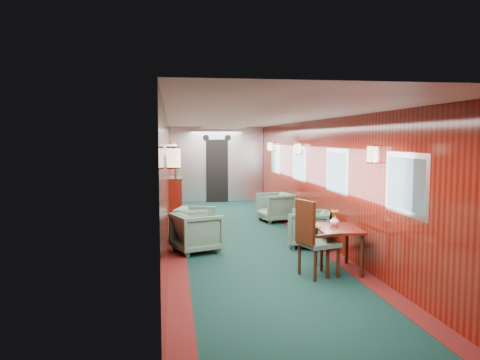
{
  "coord_description": "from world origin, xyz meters",
  "views": [
    {
      "loc": [
        -1.42,
        -8.99,
        2.02
      ],
      "look_at": [
        0.0,
        0.75,
        1.15
      ],
      "focal_mm": 35.0,
      "sensor_mm": 36.0,
      "label": 1
    }
  ],
  "objects_px": {
    "side_chair": "(313,235)",
    "armchair_right_far": "(275,207)",
    "armchair_left_near": "(197,232)",
    "dining_table": "(338,234)",
    "armchair_left_far": "(195,223)",
    "armchair_right_near": "(309,228)",
    "credenza": "(175,195)"
  },
  "relations": [
    {
      "from": "credenza",
      "to": "armchair_right_far",
      "type": "relative_size",
      "value": 1.66
    },
    {
      "from": "side_chair",
      "to": "armchair_right_far",
      "type": "distance_m",
      "value": 4.65
    },
    {
      "from": "credenza",
      "to": "armchair_left_far",
      "type": "xyz_separation_m",
      "value": [
        0.36,
        -3.24,
        -0.18
      ]
    },
    {
      "from": "armchair_right_far",
      "to": "armchair_left_near",
      "type": "bearing_deg",
      "value": -47.98
    },
    {
      "from": "dining_table",
      "to": "armchair_left_near",
      "type": "xyz_separation_m",
      "value": [
        -2.07,
        1.52,
        -0.21
      ]
    },
    {
      "from": "side_chair",
      "to": "armchair_left_far",
      "type": "height_order",
      "value": "side_chair"
    },
    {
      "from": "credenza",
      "to": "armchair_right_near",
      "type": "relative_size",
      "value": 1.68
    },
    {
      "from": "armchair_left_near",
      "to": "dining_table",
      "type": "bearing_deg",
      "value": -146.98
    },
    {
      "from": "armchair_left_near",
      "to": "armchair_right_far",
      "type": "xyz_separation_m",
      "value": [
        2.07,
        2.83,
        -0.0
      ]
    },
    {
      "from": "dining_table",
      "to": "side_chair",
      "type": "height_order",
      "value": "side_chair"
    },
    {
      "from": "armchair_left_near",
      "to": "armchair_right_near",
      "type": "xyz_separation_m",
      "value": [
        2.11,
        0.09,
        -0.01
      ]
    },
    {
      "from": "armchair_left_near",
      "to": "credenza",
      "type": "bearing_deg",
      "value": -16.07
    },
    {
      "from": "side_chair",
      "to": "armchair_right_far",
      "type": "bearing_deg",
      "value": 66.19
    },
    {
      "from": "side_chair",
      "to": "armchair_left_near",
      "type": "distance_m",
      "value": 2.41
    },
    {
      "from": "armchair_left_near",
      "to": "armchair_right_near",
      "type": "relative_size",
      "value": 1.03
    },
    {
      "from": "credenza",
      "to": "armchair_right_far",
      "type": "xyz_separation_m",
      "value": [
        2.41,
        -1.43,
        -0.16
      ]
    },
    {
      "from": "credenza",
      "to": "armchair_right_near",
      "type": "distance_m",
      "value": 4.84
    },
    {
      "from": "armchair_left_far",
      "to": "armchair_right_far",
      "type": "height_order",
      "value": "armchair_right_far"
    },
    {
      "from": "credenza",
      "to": "armchair_right_near",
      "type": "xyz_separation_m",
      "value": [
        2.45,
        -4.16,
        -0.16
      ]
    },
    {
      "from": "armchair_left_far",
      "to": "armchair_left_near",
      "type": "bearing_deg",
      "value": -163.79
    },
    {
      "from": "credenza",
      "to": "armchair_right_far",
      "type": "distance_m",
      "value": 2.81
    },
    {
      "from": "armchair_right_near",
      "to": "armchair_right_far",
      "type": "xyz_separation_m",
      "value": [
        -0.04,
        2.73,
        0.0
      ]
    },
    {
      "from": "credenza",
      "to": "armchair_right_far",
      "type": "bearing_deg",
      "value": -30.66
    },
    {
      "from": "side_chair",
      "to": "armchair_left_near",
      "type": "xyz_separation_m",
      "value": [
        -1.59,
        1.79,
        -0.26
      ]
    },
    {
      "from": "armchair_left_near",
      "to": "armchair_left_far",
      "type": "xyz_separation_m",
      "value": [
        0.02,
        1.01,
        -0.02
      ]
    },
    {
      "from": "dining_table",
      "to": "armchair_right_near",
      "type": "bearing_deg",
      "value": 93.6
    },
    {
      "from": "credenza",
      "to": "armchair_right_near",
      "type": "height_order",
      "value": "credenza"
    },
    {
      "from": "dining_table",
      "to": "armchair_left_far",
      "type": "bearing_deg",
      "value": 133.92
    },
    {
      "from": "dining_table",
      "to": "armchair_left_far",
      "type": "height_order",
      "value": "dining_table"
    },
    {
      "from": "armchair_left_near",
      "to": "armchair_left_far",
      "type": "relative_size",
      "value": 1.08
    },
    {
      "from": "armchair_left_near",
      "to": "armchair_right_far",
      "type": "bearing_deg",
      "value": -56.92
    },
    {
      "from": "armchair_left_far",
      "to": "armchair_right_far",
      "type": "relative_size",
      "value": 0.94
    }
  ]
}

